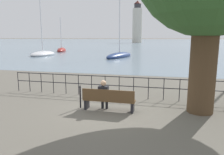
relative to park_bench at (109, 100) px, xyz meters
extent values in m
plane|color=#605B51|center=(0.00, 0.07, -0.44)|extent=(1000.00, 1000.00, 0.00)
cube|color=slate|center=(0.00, 158.42, -0.44)|extent=(600.00, 300.00, 0.01)
cylinder|color=#4C3823|center=(3.54, 0.71, 1.43)|extent=(1.00, 1.00, 3.74)
cube|color=brown|center=(0.00, 0.07, -0.02)|extent=(2.11, 0.45, 0.05)
cube|color=brown|center=(0.00, -0.14, 0.23)|extent=(2.11, 0.04, 0.45)
cube|color=black|center=(-0.96, 0.07, -0.24)|extent=(0.10, 0.41, 0.40)
cube|color=black|center=(0.96, 0.07, -0.24)|extent=(0.10, 0.41, 0.40)
cylinder|color=black|center=(-0.32, 0.22, -0.22)|extent=(0.11, 0.11, 0.45)
cylinder|color=black|center=(-0.14, 0.22, -0.22)|extent=(0.11, 0.11, 0.45)
cube|color=black|center=(-0.23, 0.13, 0.06)|extent=(0.34, 0.26, 0.14)
cube|color=black|center=(-0.23, 0.05, 0.28)|extent=(0.40, 0.24, 0.54)
sphere|color=tan|center=(-0.23, 0.05, 0.67)|extent=(0.23, 0.23, 0.23)
cylinder|color=black|center=(-5.67, 2.06, 0.08)|extent=(0.04, 0.04, 1.05)
cylinder|color=black|center=(-4.96, 2.06, 0.08)|extent=(0.04, 0.04, 1.05)
cylinder|color=black|center=(-4.25, 2.06, 0.08)|extent=(0.04, 0.04, 1.05)
cylinder|color=black|center=(-3.55, 2.06, 0.08)|extent=(0.04, 0.04, 1.05)
cylinder|color=black|center=(-2.84, 2.06, 0.08)|extent=(0.04, 0.04, 1.05)
cylinder|color=black|center=(-2.13, 2.06, 0.08)|extent=(0.04, 0.04, 1.05)
cylinder|color=black|center=(-1.42, 2.06, 0.08)|extent=(0.04, 0.04, 1.05)
cylinder|color=black|center=(-0.71, 2.06, 0.08)|extent=(0.04, 0.04, 1.05)
cylinder|color=black|center=(0.00, 2.06, 0.08)|extent=(0.04, 0.04, 1.05)
cylinder|color=black|center=(0.71, 2.06, 0.08)|extent=(0.04, 0.04, 1.05)
cylinder|color=black|center=(1.42, 2.06, 0.08)|extent=(0.04, 0.04, 1.05)
cylinder|color=black|center=(2.13, 2.06, 0.08)|extent=(0.04, 0.04, 1.05)
cylinder|color=black|center=(2.84, 2.06, 0.08)|extent=(0.04, 0.04, 1.05)
cylinder|color=black|center=(3.55, 2.06, 0.08)|extent=(0.04, 0.04, 1.05)
cylinder|color=black|center=(4.25, 2.06, 0.08)|extent=(0.04, 0.04, 1.05)
cylinder|color=black|center=(0.00, 2.06, 0.58)|extent=(11.35, 0.04, 0.04)
cylinder|color=black|center=(0.00, 2.06, 0.13)|extent=(11.35, 0.04, 0.04)
cylinder|color=black|center=(-1.23, 0.06, -0.01)|extent=(0.06, 0.06, 0.88)
cone|color=black|center=(-1.23, 0.06, 0.49)|extent=(0.09, 0.09, 0.12)
ellipsoid|color=maroon|center=(-18.69, 33.50, -0.23)|extent=(3.44, 5.99, 1.08)
cylinder|color=silver|center=(-18.69, 33.50, 3.24)|extent=(0.14, 0.14, 6.29)
ellipsoid|color=navy|center=(-4.35, 23.19, -0.24)|extent=(3.62, 7.45, 1.03)
cylinder|color=silver|center=(-4.35, 23.19, 4.41)|extent=(0.14, 0.14, 8.67)
ellipsoid|color=silver|center=(-16.92, 23.36, -0.24)|extent=(2.77, 5.75, 1.02)
cylinder|color=silver|center=(-16.92, 23.36, 5.59)|extent=(0.14, 0.14, 11.04)
cylinder|color=beige|center=(-11.93, 104.15, 8.02)|extent=(4.77, 4.77, 16.93)
cylinder|color=#2D2D33|center=(-11.93, 104.15, 17.52)|extent=(3.34, 3.34, 2.06)
cone|color=#4C1E19|center=(-11.93, 104.15, 19.38)|extent=(3.81, 3.81, 1.65)
camera|label=1|loc=(2.10, -8.14, 2.48)|focal=35.00mm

